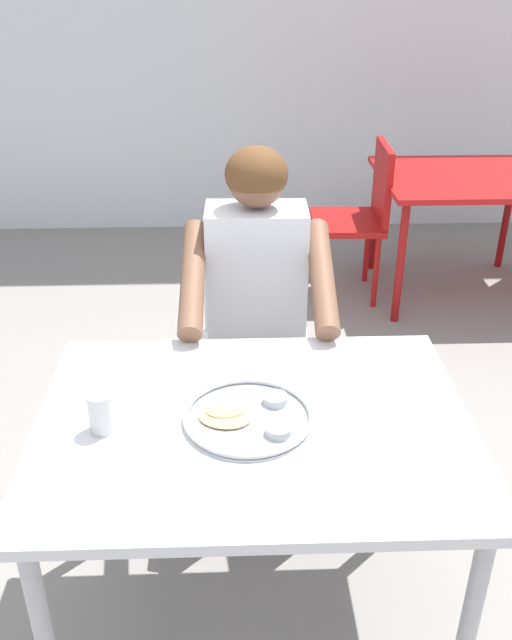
{
  "coord_description": "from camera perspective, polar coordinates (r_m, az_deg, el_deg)",
  "views": [
    {
      "loc": [
        -0.03,
        -1.38,
        1.79
      ],
      "look_at": [
        0.03,
        0.26,
        0.91
      ],
      "focal_mm": 38.34,
      "sensor_mm": 36.0,
      "label": 1
    }
  ],
  "objects": [
    {
      "name": "table_foreground",
      "position": [
        1.78,
        -0.19,
        -10.43
      ],
      "size": [
        1.09,
        0.82,
        0.76
      ],
      "color": "silver",
      "rests_on": "ground"
    },
    {
      "name": "chair_foreground",
      "position": [
        2.62,
        -0.04,
        -1.53
      ],
      "size": [
        0.42,
        0.44,
        0.82
      ],
      "color": "silver",
      "rests_on": "ground"
    },
    {
      "name": "ground_plane",
      "position": [
        2.28,
        -0.54,
        -24.53
      ],
      "size": [
        12.0,
        12.0,
        0.05
      ],
      "primitive_type": "cube",
      "color": "gray"
    },
    {
      "name": "table_background_red",
      "position": [
        4.05,
        17.06,
        10.41
      ],
      "size": [
        0.95,
        0.84,
        0.71
      ],
      "color": "#B71414",
      "rests_on": "ground"
    },
    {
      "name": "diner_foreground",
      "position": [
        2.31,
        0.08,
        1.43
      ],
      "size": [
        0.49,
        0.56,
        1.26
      ],
      "color": "#333333",
      "rests_on": "ground"
    },
    {
      "name": "thali_tray",
      "position": [
        1.72,
        -0.65,
        -8.06
      ],
      "size": [
        0.33,
        0.33,
        0.03
      ],
      "color": "#B7BABF",
      "rests_on": "table_foreground"
    },
    {
      "name": "drinking_cup",
      "position": [
        1.71,
        -12.79,
        -7.42
      ],
      "size": [
        0.06,
        0.06,
        0.11
      ],
      "color": "silver",
      "rests_on": "table_foreground"
    },
    {
      "name": "chair_red_left",
      "position": [
        3.93,
        8.83,
        9.06
      ],
      "size": [
        0.41,
        0.44,
        0.89
      ],
      "color": "#AE1313",
      "rests_on": "ground"
    }
  ]
}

